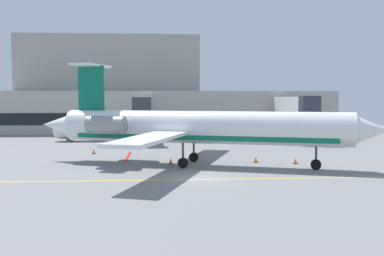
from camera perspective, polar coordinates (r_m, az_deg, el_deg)
name	(u,v)px	position (r m, az deg, el deg)	size (l,w,h in m)	color
ground	(200,179)	(34.61, 1.02, -6.48)	(120.00, 120.00, 0.11)	slate
terminal_building	(141,95)	(82.20, -6.51, 4.20)	(61.49, 15.58, 17.28)	#ADA89E
jet_bridge_west	(294,105)	(67.32, 12.87, 2.83)	(2.40, 17.51, 6.36)	silver
jet_bridge_east	(144,107)	(64.73, -6.19, 2.72)	(2.40, 17.05, 6.20)	silver
regional_jet	(196,128)	(40.61, 0.51, 0.06)	(31.37, 25.58, 9.34)	white
baggage_tug	(300,138)	(59.22, 13.59, -1.25)	(3.75, 4.15, 2.02)	#1E4CB2
pushback_tractor	(176,135)	(63.35, -2.09, -0.85)	(2.55, 3.76, 1.90)	#1E4CB2
belt_loader	(237,135)	(64.03, 5.80, -0.89)	(2.44, 3.32, 1.70)	#1E4CB2
fuel_tank	(82,131)	(64.61, -13.84, -0.37)	(8.16, 2.42, 2.57)	white
safety_cone_alpha	(256,160)	(43.05, 8.14, -4.04)	(0.47, 0.47, 0.55)	orange
safety_cone_bravo	(94,152)	(50.08, -12.46, -2.96)	(0.47, 0.47, 0.55)	orange
safety_cone_charlie	(295,161)	(42.83, 13.07, -4.15)	(0.47, 0.47, 0.55)	orange
safety_cone_delta	(171,161)	(41.65, -2.75, -4.28)	(0.47, 0.47, 0.55)	orange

